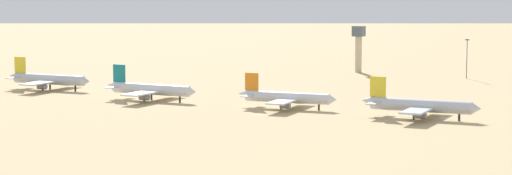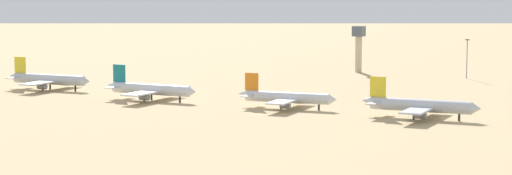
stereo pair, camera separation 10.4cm
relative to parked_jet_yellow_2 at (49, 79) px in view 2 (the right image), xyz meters
name	(u,v)px [view 2 (the right image)]	position (x,y,z in m)	size (l,w,h in m)	color
ground	(260,114)	(109.00, -21.11, -4.30)	(4000.00, 4000.00, 0.00)	tan
parked_jet_yellow_2	(49,79)	(0.00, 0.00, 0.00)	(39.72, 33.49, 13.11)	silver
parked_jet_teal_3	(150,89)	(56.54, -9.18, -0.06)	(39.05, 32.73, 12.92)	silver
parked_jet_orange_4	(286,97)	(110.99, -5.37, -0.34)	(36.55, 30.95, 12.07)	silver
parked_jet_yellow_5	(419,106)	(159.62, -6.49, -0.01)	(39.59, 33.32, 13.07)	silver
control_tower	(359,44)	(80.91, 130.86, 9.19)	(5.20, 5.20, 22.36)	#C6B793
light_pole_mid	(467,56)	(135.58, 126.67, 5.86)	(1.80, 0.50, 17.85)	#59595E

